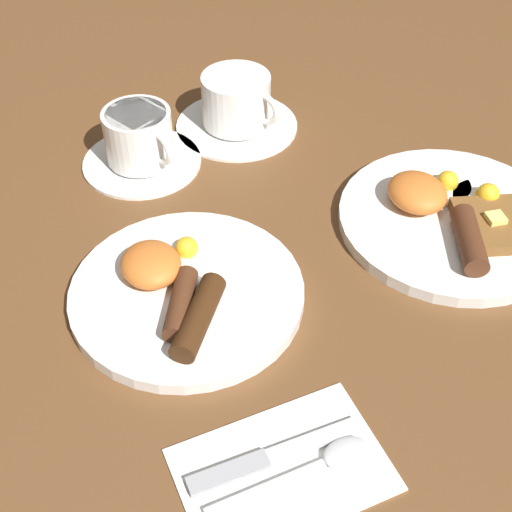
% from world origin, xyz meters
% --- Properties ---
extents(ground_plane, '(3.00, 3.00, 0.00)m').
position_xyz_m(ground_plane, '(0.00, 0.00, 0.00)').
color(ground_plane, brown).
extents(breakfast_plate_near, '(0.25, 0.25, 0.05)m').
position_xyz_m(breakfast_plate_near, '(-0.00, -0.00, 0.01)').
color(breakfast_plate_near, white).
rests_on(breakfast_plate_near, ground_plane).
extents(breakfast_plate_far, '(0.26, 0.26, 0.05)m').
position_xyz_m(breakfast_plate_far, '(0.02, 0.32, 0.01)').
color(breakfast_plate_far, white).
rests_on(breakfast_plate_far, ground_plane).
extents(teacup_near, '(0.15, 0.15, 0.08)m').
position_xyz_m(teacup_near, '(-0.25, 0.03, 0.03)').
color(teacup_near, white).
rests_on(teacup_near, ground_plane).
extents(teacup_far, '(0.17, 0.17, 0.08)m').
position_xyz_m(teacup_far, '(-0.27, 0.18, 0.03)').
color(teacup_far, white).
rests_on(teacup_far, ground_plane).
extents(napkin, '(0.12, 0.18, 0.01)m').
position_xyz_m(napkin, '(0.22, 0.00, 0.00)').
color(napkin, white).
rests_on(napkin, ground_plane).
extents(knife, '(0.02, 0.16, 0.01)m').
position_xyz_m(knife, '(0.21, -0.01, 0.01)').
color(knife, silver).
rests_on(knife, napkin).
extents(spoon, '(0.03, 0.15, 0.01)m').
position_xyz_m(spoon, '(0.23, 0.04, 0.01)').
color(spoon, silver).
rests_on(spoon, napkin).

